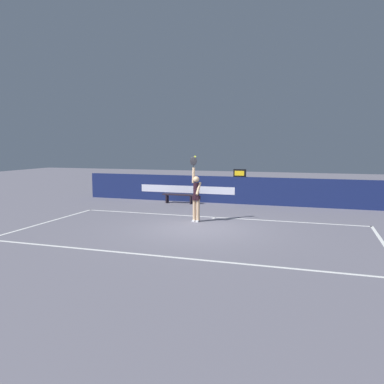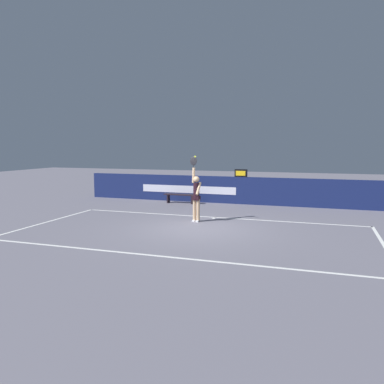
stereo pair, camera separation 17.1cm
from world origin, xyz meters
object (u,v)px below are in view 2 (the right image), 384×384
Objects in this scene: tennis_player at (196,195)px; courtside_bench_near at (180,196)px; tennis_ball at (195,157)px; speed_display at (241,173)px.

courtside_bench_near is (-2.20, 4.20, -0.67)m from tennis_player.
tennis_ball reaches higher than tennis_player.
speed_display is 8.86× the size of tennis_ball.
tennis_ball is 5.42m from courtside_bench_near.
speed_display is 0.36× the size of courtside_bench_near.
tennis_player is at bearing 99.80° from tennis_ball.
tennis_ball is at bearing -63.21° from courtside_bench_near.
speed_display is 5.04m from tennis_player.
courtside_bench_near is at bearing -165.29° from speed_display.
tennis_ball reaches higher than speed_display.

